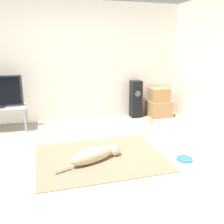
# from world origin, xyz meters

# --- Properties ---
(ground_plane) EXTENTS (12.00, 12.00, 0.00)m
(ground_plane) POSITION_xyz_m (0.00, 0.00, 0.00)
(ground_plane) COLOR #9E9384
(wall_back) EXTENTS (8.00, 0.06, 2.55)m
(wall_back) POSITION_xyz_m (0.00, 2.10, 1.27)
(wall_back) COLOR beige
(wall_back) RESTS_ON ground_plane
(area_rug) EXTENTS (1.86, 1.47, 0.01)m
(area_rug) POSITION_xyz_m (0.18, -0.04, 0.01)
(area_rug) COLOR #847056
(area_rug) RESTS_ON ground_plane
(dog) EXTENTS (1.01, 0.46, 0.23)m
(dog) POSITION_xyz_m (0.09, -0.16, 0.12)
(dog) COLOR beige
(dog) RESTS_ON area_rug
(frisbee) EXTENTS (0.23, 0.23, 0.03)m
(frisbee) POSITION_xyz_m (1.37, -0.45, 0.01)
(frisbee) COLOR blue
(frisbee) RESTS_ON ground_plane
(cardboard_box_lower) EXTENTS (0.52, 0.43, 0.37)m
(cardboard_box_lower) POSITION_xyz_m (2.06, 1.79, 0.18)
(cardboard_box_lower) COLOR #A87A4C
(cardboard_box_lower) RESTS_ON ground_plane
(cardboard_box_upper) EXTENTS (0.42, 0.36, 0.31)m
(cardboard_box_upper) POSITION_xyz_m (2.05, 1.80, 0.52)
(cardboard_box_upper) COLOR #A87A4C
(cardboard_box_upper) RESTS_ON cardboard_box_lower
(floor_speaker) EXTENTS (0.24, 0.24, 0.85)m
(floor_speaker) POSITION_xyz_m (1.50, 1.90, 0.43)
(floor_speaker) COLOR black
(floor_speaker) RESTS_ON ground_plane
(tennis_ball_by_boxes) EXTENTS (0.07, 0.07, 0.07)m
(tennis_ball_by_boxes) POSITION_xyz_m (1.74, 1.58, 0.03)
(tennis_ball_by_boxes) COLOR #C6E033
(tennis_ball_by_boxes) RESTS_ON ground_plane
(tennis_ball_near_speaker) EXTENTS (0.07, 0.07, 0.07)m
(tennis_ball_near_speaker) POSITION_xyz_m (1.66, 1.33, 0.03)
(tennis_ball_near_speaker) COLOR #C6E033
(tennis_ball_near_speaker) RESTS_ON ground_plane
(tennis_ball_loose_on_carpet) EXTENTS (0.07, 0.07, 0.07)m
(tennis_ball_loose_on_carpet) POSITION_xyz_m (1.62, 1.84, 0.03)
(tennis_ball_loose_on_carpet) COLOR #C6E033
(tennis_ball_loose_on_carpet) RESTS_ON ground_plane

